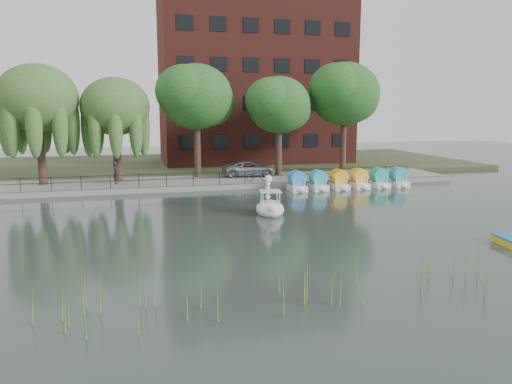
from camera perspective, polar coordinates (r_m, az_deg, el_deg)
name	(u,v)px	position (r m, az deg, el deg)	size (l,w,h in m)	color
ground_plane	(266,230)	(25.53, 1.15, -4.37)	(120.00, 120.00, 0.00)	#3D4A46
promenade	(213,182)	(40.86, -4.88, 1.15)	(40.00, 6.00, 0.40)	gray
kerb	(220,187)	(37.98, -4.14, 0.52)	(40.00, 0.25, 0.40)	gray
land_strip	(192,164)	(54.61, -7.34, 3.19)	(60.00, 22.00, 0.36)	#47512D
railing	(219,175)	(38.04, -4.21, 1.97)	(32.00, 0.05, 1.00)	black
apartment_building	(254,78)	(55.64, -0.19, 12.86)	(20.00, 10.07, 18.00)	#4C1E16
willow_left	(37,98)	(40.87, -23.70, 9.78)	(5.88, 5.88, 9.01)	#473323
willow_mid	(115,107)	(40.88, -15.81, 9.34)	(5.32, 5.32, 8.15)	#473323
broadleaf_center	(196,97)	(42.26, -6.84, 10.72)	(6.00, 6.00, 9.25)	#473323
broadleaf_right	(279,105)	(43.27, 2.64, 9.86)	(5.40, 5.40, 8.32)	#473323
broadleaf_far	(345,94)	(46.52, 10.09, 10.94)	(6.30, 6.30, 9.71)	#473323
minivan	(249,168)	(42.65, -0.76, 2.80)	(5.31, 2.44, 1.48)	gray
bicycle	(257,175)	(39.70, 0.14, 1.96)	(1.72, 0.60, 1.00)	gray
pedestrian	(116,171)	(39.74, -15.74, 2.32)	(0.71, 0.48, 1.98)	black
swan_boat	(270,206)	(29.34, 1.60, -1.58)	(2.02, 2.82, 2.20)	white
pedal_boat_row	(349,181)	(39.18, 10.60, 1.26)	(9.65, 1.70, 1.40)	white
reed_bank	(399,275)	(17.67, 16.03, -9.09)	(24.00, 2.40, 1.20)	#669938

